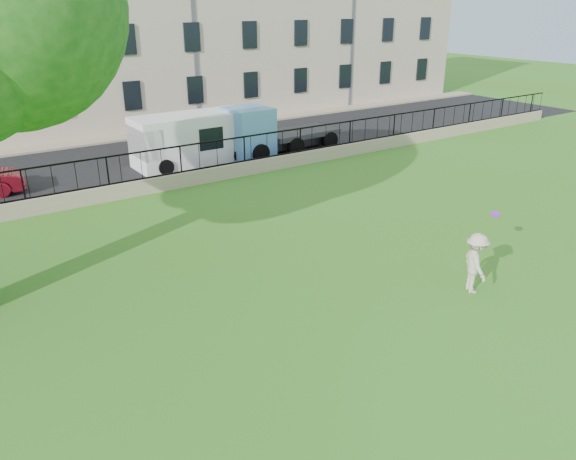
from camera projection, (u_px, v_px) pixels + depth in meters
ground at (384, 307)px, 14.11m from camera, size 120.00×120.00×0.00m
retaining_wall at (182, 179)px, 23.15m from camera, size 50.00×0.40×0.60m
iron_railing at (181, 159)px, 22.82m from camera, size 50.00×0.05×1.13m
street at (141, 162)px, 26.84m from camera, size 60.00×9.00×0.01m
sidewalk at (106, 140)px, 30.79m from camera, size 60.00×1.40×0.12m
building_row at (61, 5)px, 32.51m from camera, size 56.40×10.40×13.80m
man at (476, 263)px, 14.57m from camera, size 1.04×1.22×1.63m
frisbee at (495, 214)px, 15.53m from camera, size 0.32×0.33×0.12m
white_van at (193, 139)px, 26.16m from camera, size 5.53×2.16×2.32m
blue_truck at (280, 128)px, 28.03m from camera, size 5.94×2.36×2.45m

